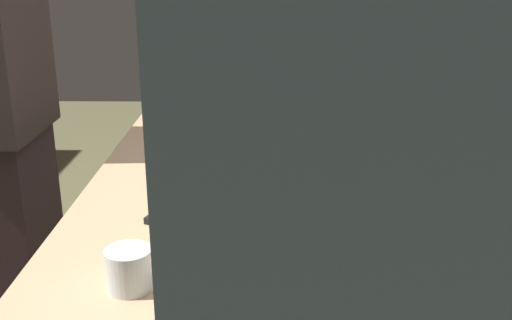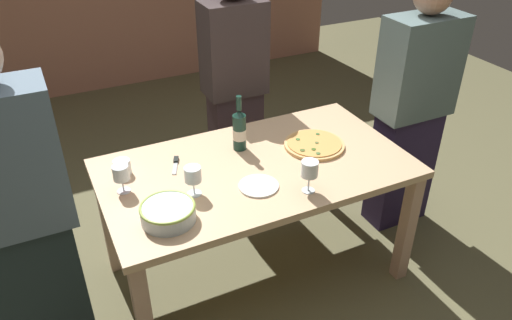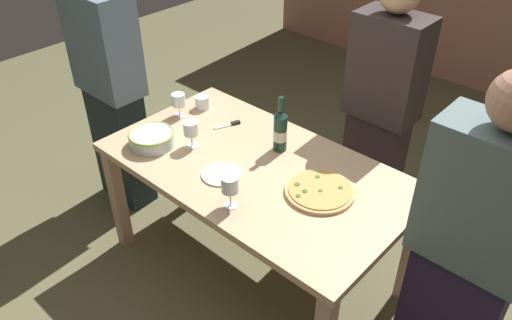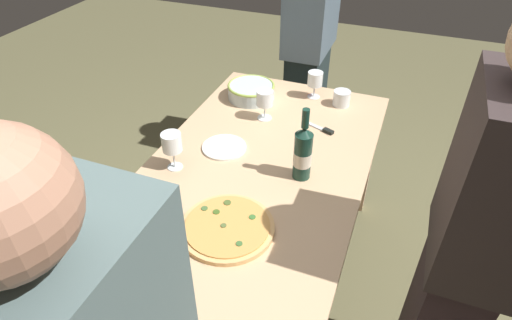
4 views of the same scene
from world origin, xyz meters
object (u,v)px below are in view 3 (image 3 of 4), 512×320
dining_table (256,180)px  side_plate (221,174)px  person_host (381,111)px  person_guest_right (469,254)px  wine_bottle (280,130)px  pizza_knife (231,124)px  wine_glass_far_left (191,129)px  cup_amber (202,102)px  wine_glass_near_pizza (179,101)px  pizza (320,191)px  person_guest_left (111,87)px  serving_bowl (152,138)px  wine_glass_by_bottle (230,186)px

dining_table → side_plate: side_plate is taller
person_host → person_guest_right: 1.13m
wine_bottle → pizza_knife: (-0.37, -0.00, -0.11)m
wine_bottle → person_host: 0.67m
wine_glass_far_left → cup_amber: (-0.27, 0.32, -0.07)m
pizza_knife → person_host: person_host is taller
wine_glass_far_left → person_host: bearing=56.1°
wine_glass_near_pizza → pizza_knife: 0.34m
pizza → wine_glass_near_pizza: 1.05m
cup_amber → side_plate: size_ratio=0.44×
pizza → wine_glass_near_pizza: size_ratio=2.35×
dining_table → pizza: (0.38, 0.04, 0.10)m
wine_glass_far_left → person_guest_left: 0.75m
cup_amber → wine_glass_far_left: bearing=-50.6°
pizza → wine_bottle: 0.43m
serving_bowl → person_host: 1.31m
pizza → wine_glass_near_pizza: bearing=178.2°
wine_glass_by_bottle → pizza_knife: bearing=134.5°
dining_table → wine_glass_far_left: bearing=-165.2°
pizza_knife → person_host: size_ratio=0.10×
side_plate → dining_table: bearing=68.0°
wine_glass_far_left → pizza_knife: size_ratio=0.96×
side_plate → person_guest_right: 1.18m
dining_table → pizza: 0.39m
wine_glass_far_left → pizza_knife: wine_glass_far_left is taller
person_guest_left → wine_glass_far_left: bearing=-5.4°
dining_table → wine_bottle: bearing=91.5°
person_host → cup_amber: bearing=-39.9°
dining_table → person_guest_right: 1.09m
wine_bottle → pizza: bearing=-22.6°
cup_amber → person_host: size_ratio=0.05×
wine_bottle → wine_glass_near_pizza: (-0.67, -0.12, -0.02)m
wine_glass_far_left → dining_table: bearing=14.8°
person_host → person_guest_right: (0.84, -0.75, -0.01)m
person_guest_left → pizza_knife: bearing=16.0°
person_host → pizza: bearing=26.4°
wine_glass_near_pizza → pizza_knife: (0.30, 0.12, -0.09)m
dining_table → pizza_knife: bearing=152.5°
person_guest_right → person_guest_left: bearing=0.4°
wine_glass_by_bottle → person_guest_right: person_guest_right is taller
dining_table → person_guest_left: 1.15m
person_host → person_guest_left: (-1.37, -0.90, 0.03)m
wine_glass_by_bottle → person_guest_left: size_ratio=0.10×
wine_glass_by_bottle → person_guest_right: size_ratio=0.10×
wine_glass_near_pizza → person_guest_right: bearing=-0.1°
wine_glass_far_left → pizza: bearing=10.2°
wine_glass_far_left → side_plate: bearing=-14.8°
pizza → person_host: size_ratio=0.21×
side_plate → pizza: bearing=25.7°
serving_bowl → pizza_knife: bearing=68.3°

